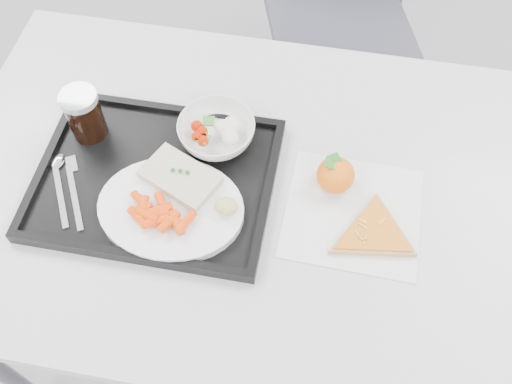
{
  "coord_description": "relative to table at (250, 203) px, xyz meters",
  "views": [
    {
      "loc": [
        0.12,
        -0.28,
        1.67
      ],
      "look_at": [
        0.02,
        0.27,
        0.77
      ],
      "focal_mm": 40.0,
      "sensor_mm": 36.0,
      "label": 1
    }
  ],
  "objects": [
    {
      "name": "cutlery",
      "position": [
        -0.35,
        -0.07,
        0.08
      ],
      "size": [
        0.12,
        0.16,
        0.01
      ],
      "color": "silver",
      "rests_on": "tray"
    },
    {
      "name": "salad_contents",
      "position": [
        -0.07,
        0.08,
        0.12
      ],
      "size": [
        0.1,
        0.08,
        0.03
      ],
      "color": "#B11B00",
      "rests_on": "salad_bowl"
    },
    {
      "name": "room",
      "position": [
        0.0,
        -0.3,
        0.72
      ],
      "size": [
        6.04,
        7.04,
        2.84
      ],
      "color": "slate",
      "rests_on": "ground"
    },
    {
      "name": "table",
      "position": [
        0.0,
        0.0,
        0.0
      ],
      "size": [
        1.2,
        0.8,
        0.75
      ],
      "color": "silver",
      "rests_on": "ground"
    },
    {
      "name": "pizza_slice",
      "position": [
        0.24,
        -0.07,
        0.08
      ],
      "size": [
        0.26,
        0.26,
        0.02
      ],
      "color": "tan",
      "rests_on": "napkin"
    },
    {
      "name": "fish_fillet",
      "position": [
        -0.13,
        -0.03,
        0.11
      ],
      "size": [
        0.16,
        0.14,
        0.03
      ],
      "color": "beige",
      "rests_on": "dinner_plate"
    },
    {
      "name": "salad_bowl",
      "position": [
        -0.08,
        0.09,
        0.11
      ],
      "size": [
        0.15,
        0.15,
        0.05
      ],
      "color": "white",
      "rests_on": "tray"
    },
    {
      "name": "carrot_pile",
      "position": [
        -0.14,
        -0.12,
        0.11
      ],
      "size": [
        0.13,
        0.08,
        0.02
      ],
      "color": "#F8460B",
      "rests_on": "dinner_plate"
    },
    {
      "name": "bread_roll",
      "position": [
        -0.03,
        -0.08,
        0.12
      ],
      "size": [
        0.05,
        0.05,
        0.03
      ],
      "color": "#D3B976",
      "rests_on": "dinner_plate"
    },
    {
      "name": "tray",
      "position": [
        -0.18,
        -0.03,
        0.08
      ],
      "size": [
        0.45,
        0.35,
        0.03
      ],
      "color": "black",
      "rests_on": "table"
    },
    {
      "name": "napkin",
      "position": [
        0.2,
        -0.03,
        0.07
      ],
      "size": [
        0.26,
        0.25,
        0.0
      ],
      "color": "silver",
      "rests_on": "table"
    },
    {
      "name": "tangerine",
      "position": [
        0.16,
        0.03,
        0.1
      ],
      "size": [
        0.08,
        0.08,
        0.07
      ],
      "color": "gold",
      "rests_on": "napkin"
    },
    {
      "name": "dinner_plate",
      "position": [
        -0.13,
        -0.09,
        0.09
      ],
      "size": [
        0.27,
        0.27,
        0.02
      ],
      "color": "white",
      "rests_on": "tray"
    },
    {
      "name": "cola_glass",
      "position": [
        -0.34,
        0.06,
        0.14
      ],
      "size": [
        0.07,
        0.07,
        0.11
      ],
      "color": "black",
      "rests_on": "tray"
    }
  ]
}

